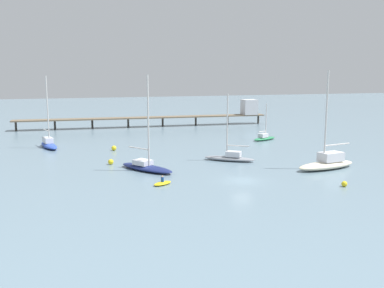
# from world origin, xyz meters

# --- Properties ---
(ground_plane) EXTENTS (400.00, 400.00, 0.00)m
(ground_plane) POSITION_xyz_m (0.00, 0.00, 0.00)
(ground_plane) COLOR slate
(pier) EXTENTS (63.72, 7.45, 6.51)m
(pier) POSITION_xyz_m (12.05, 57.64, 3.24)
(pier) COLOR brown
(pier) RESTS_ON ground_plane
(sailboat_blue) EXTENTS (3.91, 8.52, 13.02)m
(sailboat_blue) POSITION_xyz_m (-23.29, 33.28, 0.83)
(sailboat_blue) COLOR #2D4CB7
(sailboat_blue) RESTS_ON ground_plane
(sailboat_navy) EXTENTS (7.30, 9.29, 13.19)m
(sailboat_navy) POSITION_xyz_m (-10.30, 9.53, 0.68)
(sailboat_navy) COLOR navy
(sailboat_navy) RESTS_ON ground_plane
(sailboat_gray) EXTENTS (7.55, 6.39, 10.31)m
(sailboat_gray) POSITION_xyz_m (3.41, 11.94, 0.67)
(sailboat_gray) COLOR gray
(sailboat_gray) RESTS_ON ground_plane
(sailboat_cream) EXTENTS (10.13, 4.48, 13.79)m
(sailboat_cream) POSITION_xyz_m (14.30, 2.53, 0.93)
(sailboat_cream) COLOR beige
(sailboat_cream) RESTS_ON ground_plane
(sailboat_green) EXTENTS (6.36, 4.09, 7.42)m
(sailboat_green) POSITION_xyz_m (18.31, 29.14, 0.56)
(sailboat_green) COLOR #287F4C
(sailboat_green) RESTS_ON ground_plane
(dinghy_yellow) EXTENTS (2.89, 2.37, 1.14)m
(dinghy_yellow) POSITION_xyz_m (-10.05, 1.24, 0.21)
(dinghy_yellow) COLOR yellow
(dinghy_yellow) RESTS_ON ground_plane
(mooring_buoy_near) EXTENTS (0.80, 0.80, 0.80)m
(mooring_buoy_near) POSITION_xyz_m (-14.47, 15.00, 0.40)
(mooring_buoy_near) COLOR yellow
(mooring_buoy_near) RESTS_ON ground_plane
(mooring_buoy_mid) EXTENTS (0.88, 0.88, 0.88)m
(mooring_buoy_mid) POSITION_xyz_m (-12.40, 26.65, 0.44)
(mooring_buoy_mid) COLOR yellow
(mooring_buoy_mid) RESTS_ON ground_plane
(mooring_buoy_inner) EXTENTS (0.69, 0.69, 0.69)m
(mooring_buoy_inner) POSITION_xyz_m (10.33, -6.43, 0.34)
(mooring_buoy_inner) COLOR yellow
(mooring_buoy_inner) RESTS_ON ground_plane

